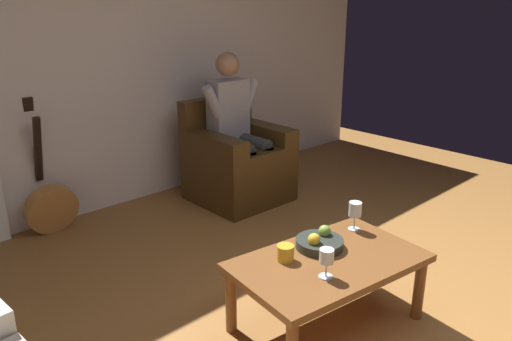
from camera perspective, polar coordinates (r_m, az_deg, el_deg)
name	(u,v)px	position (r m, az deg, el deg)	size (l,w,h in m)	color
wall_back	(124,42)	(4.35, -14.88, 14.06)	(5.86, 0.06, 2.74)	silver
armchair	(237,163)	(4.39, -2.24, 0.86)	(0.75, 0.74, 0.88)	#402B11
person_seated	(237,124)	(4.29, -2.23, 5.37)	(0.61, 0.55, 1.28)	#9B989F
coffee_table	(328,268)	(2.71, 8.30, -11.03)	(1.08, 0.73, 0.40)	brown
guitar	(51,204)	(4.08, -22.50, -3.58)	(0.39, 0.31, 1.03)	#B1773B
wine_glass_near	(327,258)	(2.47, 8.09, -9.92)	(0.07, 0.07, 0.15)	silver
wine_glass_far	(355,211)	(2.98, 11.29, -4.57)	(0.08, 0.08, 0.17)	silver
fruit_bowl	(319,242)	(2.78, 7.29, -8.14)	(0.26, 0.26, 0.11)	#282D28
candle_jar	(285,253)	(2.63, 3.39, -9.43)	(0.09, 0.09, 0.09)	gold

